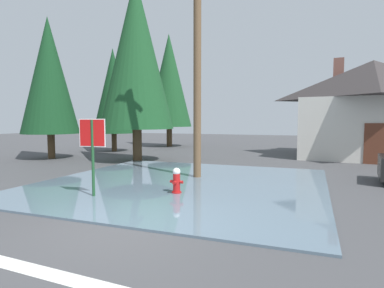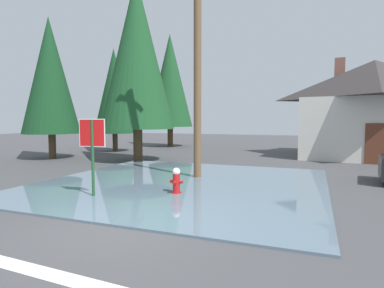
% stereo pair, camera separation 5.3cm
% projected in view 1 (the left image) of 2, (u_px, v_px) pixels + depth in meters
% --- Properties ---
extents(ground_plane, '(80.00, 80.00, 0.10)m').
position_uv_depth(ground_plane, '(123.00, 228.00, 6.65)').
color(ground_plane, '#424244').
extents(flood_puddle, '(9.21, 9.16, 0.05)m').
position_uv_depth(flood_puddle, '(182.00, 183.00, 10.96)').
color(flood_puddle, slate).
rests_on(flood_puddle, ground).
extents(lane_stop_bar, '(4.43, 0.54, 0.01)m').
position_uv_depth(lane_stop_bar, '(70.00, 279.00, 4.41)').
color(lane_stop_bar, silver).
rests_on(lane_stop_bar, ground).
extents(stop_sign_near, '(0.77, 0.14, 2.20)m').
position_uv_depth(stop_sign_near, '(92.00, 142.00, 8.90)').
color(stop_sign_near, '#1E4C28').
rests_on(stop_sign_near, ground).
extents(fire_hydrant, '(0.40, 0.34, 0.79)m').
position_uv_depth(fire_hydrant, '(177.00, 181.00, 9.36)').
color(fire_hydrant, red).
rests_on(fire_hydrant, ground).
extents(utility_pole, '(1.60, 0.28, 9.70)m').
position_uv_depth(utility_pole, '(197.00, 40.00, 11.62)').
color(utility_pole, brown).
rests_on(utility_pole, ground).
extents(house, '(8.38, 7.62, 5.96)m').
position_uv_depth(house, '(372.00, 107.00, 18.43)').
color(house, beige).
rests_on(house, ground).
extents(pine_tree_tall_left, '(3.11, 3.11, 7.78)m').
position_uv_depth(pine_tree_tall_left, '(49.00, 76.00, 17.73)').
color(pine_tree_tall_left, '#4C3823').
rests_on(pine_tree_tall_left, ground).
extents(pine_tree_mid_left, '(2.78, 2.78, 6.94)m').
position_uv_depth(pine_tree_mid_left, '(113.00, 91.00, 21.84)').
color(pine_tree_mid_left, '#4C3823').
rests_on(pine_tree_mid_left, ground).
extents(pine_tree_short_left, '(3.57, 3.57, 8.94)m').
position_uv_depth(pine_tree_short_left, '(169.00, 81.00, 25.70)').
color(pine_tree_short_left, '#4C3823').
rests_on(pine_tree_short_left, ground).
extents(pine_tree_far_center, '(3.79, 3.79, 9.47)m').
position_uv_depth(pine_tree_far_center, '(136.00, 53.00, 16.48)').
color(pine_tree_far_center, '#4C3823').
rests_on(pine_tree_far_center, ground).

